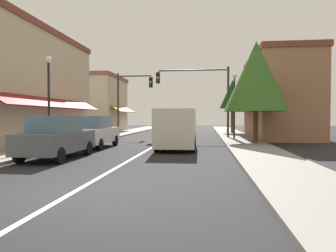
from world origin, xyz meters
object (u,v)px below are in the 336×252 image
Objects in this scene: parked_car_second_left at (94,132)px; street_lamp_right_mid at (234,95)px; parked_car_nearest_left at (57,138)px; traffic_signal_left_corner at (129,95)px; van_in_lane at (177,128)px; tree_right_near at (256,76)px; street_lamp_left_near at (49,87)px; tree_right_far at (233,94)px; traffic_signal_mast_arm at (202,89)px.

parked_car_second_left is 0.84× the size of street_lamp_right_mid.
traffic_signal_left_corner is (-0.66, 15.06, 2.84)m from parked_car_nearest_left.
parked_car_nearest_left is 0.79× the size of van_in_lane.
street_lamp_right_mid is at bearing 38.68° from parked_car_second_left.
traffic_signal_left_corner is at bearing 143.79° from tree_right_near.
tree_right_far is (10.79, 17.31, 0.76)m from street_lamp_left_near.
traffic_signal_mast_arm is 12.85m from street_lamp_left_near.
traffic_signal_mast_arm is 1.20× the size of street_lamp_right_mid.
traffic_signal_left_corner reaches higher than tree_right_far.
street_lamp_right_mid is at bearing 107.00° from tree_right_near.
parked_car_nearest_left is 4.65m from parked_car_second_left.
traffic_signal_mast_arm is (5.92, 8.70, 3.12)m from parked_car_second_left.
traffic_signal_left_corner is 12.00m from street_lamp_left_near.
street_lamp_left_near is (-7.79, -10.20, -0.73)m from traffic_signal_mast_arm.
street_lamp_right_mid is at bearing 38.38° from street_lamp_left_near.
van_in_lane is at bearing -0.66° from parked_car_second_left.
parked_car_nearest_left is 14.07m from street_lamp_right_mid.
street_lamp_right_mid is at bearing -42.51° from traffic_signal_mast_arm.
parked_car_second_left is 10.81m from traffic_signal_left_corner.
tree_right_far is at bearing 58.05° from street_lamp_left_near.
parked_car_nearest_left is 0.85× the size of street_lamp_left_near.
traffic_signal_left_corner is (-5.21, 10.50, 2.57)m from van_in_lane.
tree_right_far is (8.92, 15.81, 3.15)m from parked_car_second_left.
tree_right_near is (9.85, -7.21, 0.53)m from traffic_signal_left_corner.
parked_car_second_left is 0.74× the size of tree_right_far.
parked_car_nearest_left is 0.75× the size of tree_right_far.
traffic_signal_mast_arm is 0.92× the size of tree_right_near.
street_lamp_left_near reaches higher than parked_car_second_left.
parked_car_nearest_left is at bearing -57.93° from street_lamp_left_near.
street_lamp_left_near is (-1.87, -1.50, 2.39)m from parked_car_second_left.
traffic_signal_left_corner is 0.87× the size of tree_right_near.
traffic_signal_mast_arm is 1.05× the size of traffic_signal_left_corner.
tree_right_near is at bearing 22.84° from street_lamp_left_near.
traffic_signal_mast_arm reaches higher than van_in_lane.
van_in_lane is 12.00m from traffic_signal_left_corner.
parked_car_nearest_left is 0.84× the size of street_lamp_right_mid.
parked_car_nearest_left is 0.70× the size of traffic_signal_mast_arm.
street_lamp_right_mid is (8.17, 11.19, 2.42)m from parked_car_nearest_left.
traffic_signal_left_corner is 12.22m from tree_right_near.
van_in_lane is 0.88× the size of traffic_signal_mast_arm.
street_lamp_right_mid is (8.28, 6.54, 2.42)m from parked_car_second_left.
street_lamp_left_near is 0.76× the size of tree_right_near.
street_lamp_right_mid is at bearing 60.19° from van_in_lane.
traffic_signal_mast_arm is at bearing 121.56° from tree_right_near.
traffic_signal_mast_arm is 1.22× the size of street_lamp_left_near.
tree_right_far is at bearing 91.70° from tree_right_near.
traffic_signal_left_corner is (-0.55, 10.42, 2.84)m from parked_car_second_left.
tree_right_near is 1.17× the size of tree_right_far.
van_in_lane is 1.07× the size of street_lamp_left_near.
tree_right_near is at bearing -88.30° from tree_right_far.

